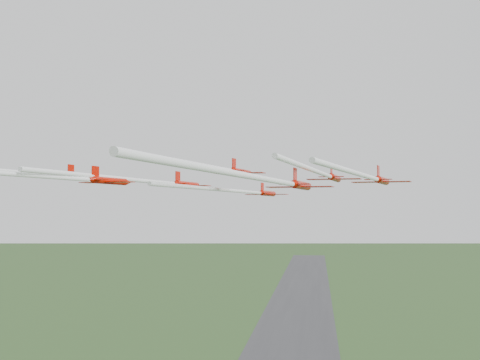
# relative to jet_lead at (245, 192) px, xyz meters

# --- Properties ---
(runway) EXTENTS (38.00, 900.00, 0.04)m
(runway) POSITION_rel_jet_lead_xyz_m (2.31, 186.61, -59.23)
(runway) COLOR #363638
(runway) RESTS_ON ground
(jet_lead) EXTENTS (15.46, 55.07, 2.57)m
(jet_lead) POSITION_rel_jet_lead_xyz_m (0.00, 0.00, 0.00)
(jet_lead) COLOR #C30F00
(jet_row2_left) EXTENTS (14.83, 53.07, 2.91)m
(jet_row2_left) POSITION_rel_jet_lead_xyz_m (-14.09, -8.35, 1.45)
(jet_row2_left) COLOR #C30F00
(jet_row2_right) EXTENTS (11.94, 50.15, 2.71)m
(jet_row2_right) POSITION_rel_jet_lead_xyz_m (14.26, -17.03, 2.06)
(jet_row2_right) COLOR #C30F00
(jet_row3_left) EXTENTS (19.59, 64.53, 2.37)m
(jet_row3_left) POSITION_rel_jet_lead_xyz_m (-30.86, -30.54, 2.19)
(jet_row3_left) COLOR #C30F00
(jet_row3_mid) EXTENTS (12.30, 44.11, 2.43)m
(jet_row3_mid) POSITION_rel_jet_lead_xyz_m (-1.04, -23.29, 2.72)
(jet_row3_mid) COLOR #C30F00
(jet_row3_right) EXTENTS (13.94, 43.31, 2.45)m
(jet_row3_right) POSITION_rel_jet_lead_xyz_m (19.94, -30.90, 0.82)
(jet_row3_right) COLOR #C30F00
(jet_row4_left) EXTENTS (17.32, 51.66, 2.46)m
(jet_row4_left) POSITION_rel_jet_lead_xyz_m (-20.54, -37.42, 0.87)
(jet_row4_left) COLOR #C30F00
(jet_row4_right) EXTENTS (13.04, 52.45, 2.52)m
(jet_row4_right) POSITION_rel_jet_lead_xyz_m (8.76, -44.82, -0.23)
(jet_row4_right) COLOR #C30F00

